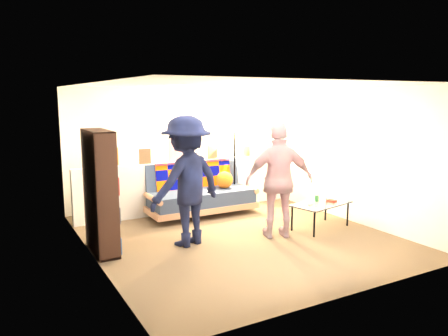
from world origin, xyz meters
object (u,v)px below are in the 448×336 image
object	(u,v)px
floor_lamp	(234,152)
coffee_table	(321,205)
person_right	(279,180)
person_left	(187,181)
bookshelf	(100,196)
futon_sofa	(200,193)

from	to	relation	value
floor_lamp	coffee_table	bearing A→B (deg)	-74.00
floor_lamp	person_right	size ratio (longest dim) A/B	0.87
coffee_table	person_left	size ratio (longest dim) A/B	0.59
bookshelf	person_left	size ratio (longest dim) A/B	0.91
bookshelf	floor_lamp	bearing A→B (deg)	23.76
bookshelf	coffee_table	world-z (taller)	bookshelf
futon_sofa	person_left	world-z (taller)	person_left
floor_lamp	person_left	size ratio (longest dim) A/B	0.82
coffee_table	person_right	size ratio (longest dim) A/B	0.62
person_left	person_right	bearing A→B (deg)	147.46
coffee_table	person_right	bearing A→B (deg)	-178.10
bookshelf	person_right	size ratio (longest dim) A/B	0.96
person_left	person_right	xyz separation A→B (m)	(1.42, -0.39, -0.06)
person_right	coffee_table	bearing A→B (deg)	-157.15
futon_sofa	coffee_table	bearing A→B (deg)	-52.85
bookshelf	floor_lamp	size ratio (longest dim) A/B	1.10
floor_lamp	person_left	world-z (taller)	person_left
floor_lamp	person_right	world-z (taller)	person_right
bookshelf	floor_lamp	distance (m)	3.27
futon_sofa	floor_lamp	distance (m)	1.11
futon_sofa	person_left	xyz separation A→B (m)	(-0.94, -1.48, 0.56)
bookshelf	person_right	xyz separation A→B (m)	(2.64, -0.69, 0.09)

